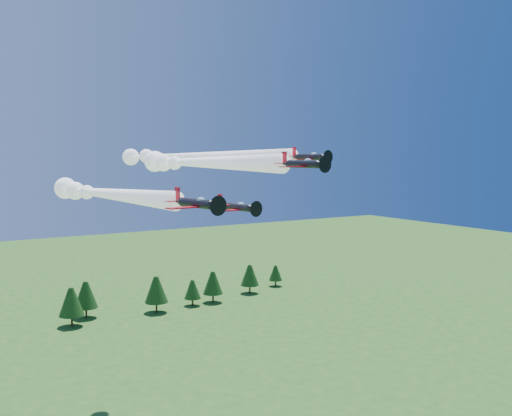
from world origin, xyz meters
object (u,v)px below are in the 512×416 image
plane_right (186,157)px  plane_slot (237,207)px  plane_lead (196,162)px  plane_left (104,193)px

plane_right → plane_slot: (-5.40, -29.20, -7.31)m
plane_lead → plane_slot: 11.86m
plane_slot → plane_lead: bearing=90.3°
plane_lead → plane_slot: plane_lead is taller
plane_right → plane_slot: plane_right is taller
plane_left → plane_right: plane_right is taller
plane_lead → plane_slot: (1.75, -9.81, -6.43)m
plane_left → plane_right: bearing=26.5°
plane_lead → plane_right: 20.68m
plane_lead → plane_left: bearing=154.6°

